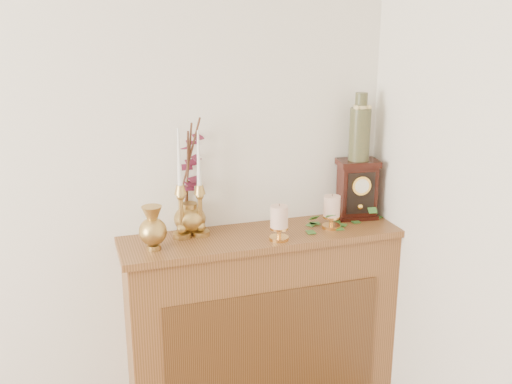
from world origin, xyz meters
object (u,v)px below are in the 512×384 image
object	(u,v)px
mantel_clock	(357,190)
candlestick_center	(200,202)
candlestick_left	(181,203)
ginger_jar	(190,180)
bud_vase	(153,228)
ceramic_vase	(360,130)

from	to	relation	value
mantel_clock	candlestick_center	bearing A→B (deg)	-171.30
candlestick_left	ginger_jar	bearing A→B (deg)	52.49
candlestick_center	bud_vase	xyz separation A→B (m)	(-0.22, -0.10, -0.06)
candlestick_center	bud_vase	bearing A→B (deg)	-155.24
candlestick_left	ceramic_vase	xyz separation A→B (m)	(0.82, 0.01, 0.26)
candlestick_left	ginger_jar	distance (m)	0.12
candlestick_left	bud_vase	size ratio (longest dim) A/B	2.58
candlestick_left	candlestick_center	xyz separation A→B (m)	(0.08, -0.00, -0.00)
candlestick_left	ceramic_vase	distance (m)	0.86
mantel_clock	ceramic_vase	xyz separation A→B (m)	(0.00, 0.00, 0.28)
candlestick_left	mantel_clock	xyz separation A→B (m)	(0.82, 0.01, -0.02)
ceramic_vase	bud_vase	bearing A→B (deg)	-173.49
mantel_clock	ceramic_vase	size ratio (longest dim) A/B	0.90
bud_vase	mantel_clock	size ratio (longest dim) A/B	0.67
bud_vase	ceramic_vase	bearing A→B (deg)	6.51
mantel_clock	ceramic_vase	world-z (taller)	ceramic_vase
candlestick_center	mantel_clock	distance (m)	0.74
candlestick_center	bud_vase	size ratio (longest dim) A/B	2.50
ceramic_vase	candlestick_left	bearing A→B (deg)	-179.36
bud_vase	candlestick_center	bearing A→B (deg)	24.76
bud_vase	ginger_jar	bearing A→B (deg)	42.23
candlestick_left	mantel_clock	world-z (taller)	candlestick_left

